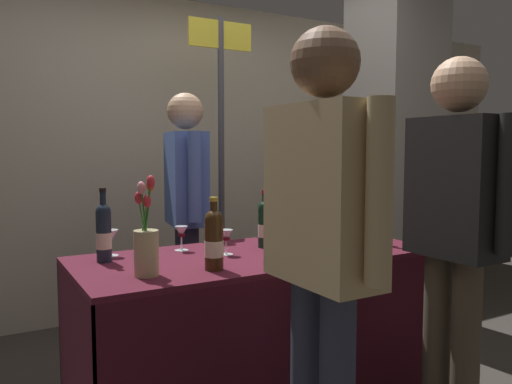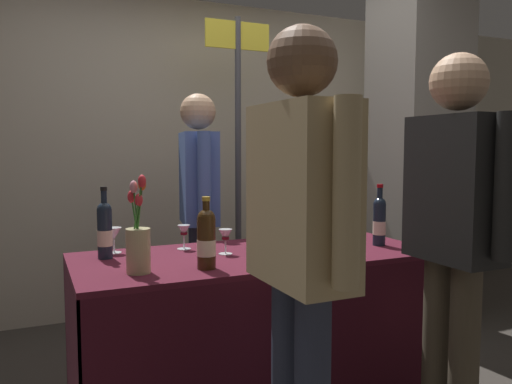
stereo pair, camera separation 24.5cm
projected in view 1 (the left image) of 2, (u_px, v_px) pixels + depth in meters
back_partition at (144, 157)px, 3.98m from camera, size 7.92×0.12×2.47m
concrete_pillar at (395, 97)px, 3.84m from camera, size 0.56×0.56×3.39m
tasting_table at (256, 301)px, 2.50m from camera, size 1.73×0.76×0.79m
featured_wine_bottle at (104, 232)px, 2.27m from camera, size 0.07×0.07×0.34m
display_bottle_0 at (372, 218)px, 2.73m from camera, size 0.07×0.07×0.32m
display_bottle_1 at (330, 215)px, 2.88m from camera, size 0.07×0.07×0.33m
display_bottle_2 at (264, 223)px, 2.61m from camera, size 0.07×0.07×0.30m
display_bottle_3 at (214, 239)px, 2.12m from camera, size 0.08×0.08×0.31m
wine_glass_near_vendor at (226, 237)px, 2.43m from camera, size 0.07×0.07×0.12m
wine_glass_mid at (181, 233)px, 2.53m from camera, size 0.07×0.07×0.12m
wine_glass_near_taster at (110, 237)px, 2.40m from camera, size 0.08×0.08×0.13m
flower_vase at (146, 245)px, 2.02m from camera, size 0.10×0.10×0.41m
vendor_presenter at (186, 199)px, 3.19m from camera, size 0.27×0.54×1.64m
taster_foreground_right at (455, 217)px, 2.16m from camera, size 0.23×0.56×1.68m
taster_foreground_left at (323, 230)px, 1.71m from camera, size 0.23×0.60×1.70m
booth_signpost at (221, 139)px, 3.62m from camera, size 0.48×0.04×2.23m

